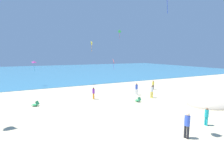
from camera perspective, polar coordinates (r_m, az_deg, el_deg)
ground_plane at (r=18.37m, az=-3.77°, el=-8.87°), size 120.00×120.00×0.00m
ocean_water at (r=58.78m, az=-19.55°, el=2.40°), size 120.00×60.00×0.05m
dune_mound at (r=22.04m, az=31.07°, el=-7.16°), size 6.62×4.63×1.88m
beach_chair_mid_beach at (r=19.60m, az=8.89°, el=-7.06°), size 0.71×0.76×0.57m
beach_chair_far_left at (r=19.52m, az=-24.34°, el=-7.83°), size 0.85×0.80×0.55m
person_0 at (r=20.51m, az=-6.27°, el=-4.69°), size 0.32×0.32×1.45m
person_1 at (r=12.10m, az=24.05°, el=-13.72°), size 0.40×0.40×1.73m
person_3 at (r=22.68m, az=8.29°, el=-3.26°), size 0.45×0.45×1.61m
person_4 at (r=21.57m, az=13.31°, el=-4.03°), size 0.43×0.43×1.58m
person_6 at (r=14.88m, az=29.34°, el=-10.78°), size 0.33×0.33×1.39m
person_7 at (r=26.83m, az=13.73°, el=-1.91°), size 0.29×0.29×1.40m
kite_green at (r=35.59m, az=2.57°, el=15.49°), size 0.57×0.57×1.83m
kite_red at (r=24.69m, az=0.53°, el=5.71°), size 0.39×0.67×1.56m
kite_yellow at (r=24.75m, az=-6.94°, el=11.58°), size 0.15×0.59×1.60m
kite_magenta at (r=31.30m, az=-24.93°, el=5.13°), size 0.79×0.70×1.76m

